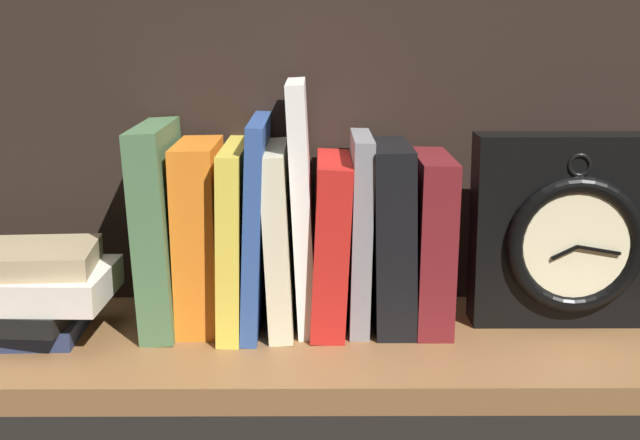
% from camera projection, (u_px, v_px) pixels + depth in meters
% --- Properties ---
extents(ground_plane, '(0.82, 0.28, 0.03)m').
position_uv_depth(ground_plane, '(294.00, 346.00, 0.92)').
color(ground_plane, brown).
extents(back_panel, '(0.82, 0.01, 0.39)m').
position_uv_depth(back_panel, '(296.00, 127.00, 1.00)').
color(back_panel, black).
rests_on(back_panel, ground_plane).
extents(book_green_romantic, '(0.04, 0.16, 0.21)m').
position_uv_depth(book_green_romantic, '(160.00, 225.00, 0.93)').
color(book_green_romantic, '#476B44').
rests_on(book_green_romantic, ground_plane).
extents(book_orange_pandolfini, '(0.04, 0.13, 0.19)m').
position_uv_depth(book_orange_pandolfini, '(200.00, 234.00, 0.94)').
color(book_orange_pandolfini, orange).
rests_on(book_orange_pandolfini, ground_plane).
extents(book_yellow_seinlanguage, '(0.03, 0.17, 0.18)m').
position_uv_depth(book_yellow_seinlanguage, '(234.00, 235.00, 0.94)').
color(book_yellow_seinlanguage, gold).
rests_on(book_yellow_seinlanguage, ground_plane).
extents(book_blue_modern, '(0.03, 0.16, 0.21)m').
position_uv_depth(book_blue_modern, '(256.00, 223.00, 0.93)').
color(book_blue_modern, '#2D4C8E').
rests_on(book_blue_modern, ground_plane).
extents(book_cream_twain, '(0.03, 0.15, 0.18)m').
position_uv_depth(book_cream_twain, '(279.00, 236.00, 0.94)').
color(book_cream_twain, beige).
rests_on(book_cream_twain, ground_plane).
extents(book_white_catcher, '(0.03, 0.13, 0.25)m').
position_uv_depth(book_white_catcher, '(302.00, 204.00, 0.93)').
color(book_white_catcher, silver).
rests_on(book_white_catcher, ground_plane).
extents(book_red_requiem, '(0.04, 0.15, 0.17)m').
position_uv_depth(book_red_requiem, '(330.00, 241.00, 0.94)').
color(book_red_requiem, red).
rests_on(book_red_requiem, ground_plane).
extents(book_gray_chess, '(0.02, 0.13, 0.19)m').
position_uv_depth(book_gray_chess, '(359.00, 230.00, 0.94)').
color(book_gray_chess, gray).
rests_on(book_gray_chess, ground_plane).
extents(book_black_skeptic, '(0.04, 0.13, 0.19)m').
position_uv_depth(book_black_skeptic, '(391.00, 234.00, 0.94)').
color(book_black_skeptic, black).
rests_on(book_black_skeptic, ground_plane).
extents(book_maroon_dawkins, '(0.04, 0.14, 0.17)m').
position_uv_depth(book_maroon_dawkins, '(431.00, 240.00, 0.94)').
color(book_maroon_dawkins, maroon).
rests_on(book_maroon_dawkins, ground_plane).
extents(framed_clock, '(0.20, 0.06, 0.20)m').
position_uv_depth(framed_clock, '(570.00, 232.00, 0.93)').
color(framed_clock, black).
rests_on(framed_clock, ground_plane).
extents(book_stack_side, '(0.19, 0.13, 0.09)m').
position_uv_depth(book_stack_side, '(11.00, 291.00, 0.90)').
color(book_stack_side, '#232D4C').
rests_on(book_stack_side, ground_plane).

